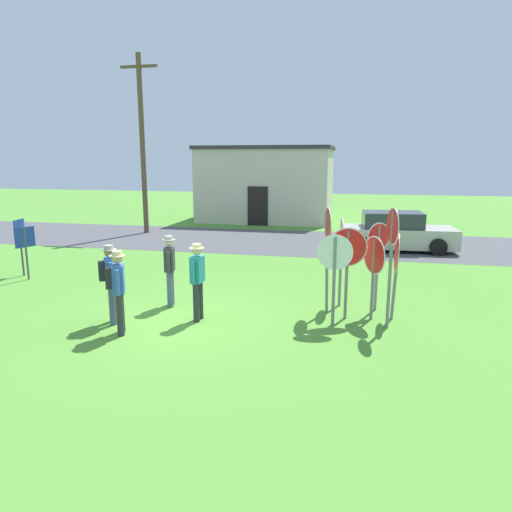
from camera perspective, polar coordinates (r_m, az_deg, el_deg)
The scene contains 19 objects.
ground_plane at distance 10.64m, azimuth -8.99°, elevation -7.81°, with size 80.00×80.00×0.00m, color #518E33.
street_asphalt at distance 20.59m, azimuth 1.77°, elevation 1.86°, with size 60.00×6.40×0.01m, color #4C4C51.
building_background at distance 27.71m, azimuth 1.34°, elevation 8.83°, with size 7.55×5.26×4.25m.
utility_pole at distance 23.30m, azimuth -13.69°, elevation 13.36°, with size 1.80×0.24×8.28m.
parked_car_on_street at distance 19.23m, azimuth 16.75°, elevation 2.73°, with size 4.43×2.27×1.51m.
stop_sign_leaning_left at distance 10.60m, azimuth 14.14°, elevation -0.89°, with size 0.45×0.74×1.89m.
stop_sign_rear_left at distance 10.03m, azimuth 9.55°, elevation -0.98°, with size 0.76×0.07×1.99m.
stop_sign_center_cluster at distance 10.04m, azimuth 16.18°, elevation 1.11°, with size 0.20×0.76×2.57m.
stop_sign_nearest at distance 11.23m, azimuth 14.63°, elevation 0.45°, with size 0.52×0.41×2.10m.
stop_sign_low_front at distance 10.76m, azimuth 8.70°, elevation 1.93°, with size 0.23×0.87×2.49m.
stop_sign_far_back at distance 10.73m, azimuth 16.72°, elevation -0.61°, with size 0.14×0.87×1.96m.
stop_sign_leaning_right at distance 10.49m, azimuth 11.07°, elevation -0.11°, with size 0.86×0.20×2.08m.
stop_sign_tallest at distance 11.39m, azimuth 10.37°, elevation 1.27°, with size 0.12×0.90×2.18m.
person_in_teal at distance 9.87m, azimuth -16.49°, elevation -3.58°, with size 0.45×0.53×1.74m.
person_near_signs at distance 10.57m, azimuth -17.40°, elevation -2.63°, with size 0.46×0.49×1.74m.
person_on_left at distance 10.36m, azimuth -7.14°, elevation -2.61°, with size 0.31×0.57×1.74m.
person_in_dark_shirt at distance 11.49m, azimuth -10.47°, elevation -1.29°, with size 0.31×0.56×1.74m.
info_panel_leftmost at distance 15.38m, azimuth -26.30°, elevation 1.35°, with size 0.28×0.55×1.58m.
info_panel_middle at distance 15.93m, azimuth -26.81°, elevation 2.06°, with size 0.14×0.59×1.75m.
Camera 1 is at (3.74, -9.32, 3.54)m, focal length 32.82 mm.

